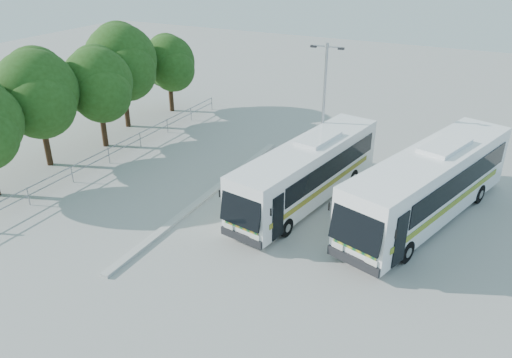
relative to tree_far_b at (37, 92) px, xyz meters
The scene contains 10 objects.
ground 13.85m from the tree_far_b, ahead, with size 100.00×100.00×0.00m, color gray.
kerb_divider 11.65m from the tree_far_b, ahead, with size 0.40×16.00×0.15m, color #B2B2AD.
railing 5.62m from the tree_far_b, 42.90° to the left, with size 0.06×22.00×1.00m.
tree_far_b is the anchor object (origin of this frame).
tree_far_c 4.01m from the tree_far_b, 77.09° to the left, with size 4.97×4.69×6.49m.
tree_far_d 7.61m from the tree_far_b, 92.23° to the left, with size 5.62×5.30×7.33m.
tree_far_e 12.13m from the tree_far_b, 88.17° to the left, with size 4.54×4.28×5.92m.
coach_main 16.08m from the tree_far_b, ahead, with size 4.14×11.45×3.12m.
coach_adjacent 21.91m from the tree_far_b, ahead, with size 6.12×12.65×3.47m.
lamppost 16.28m from the tree_far_b, 22.71° to the left, with size 1.84×0.25×7.52m.
Camera 1 is at (10.68, -17.92, 12.43)m, focal length 35.00 mm.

